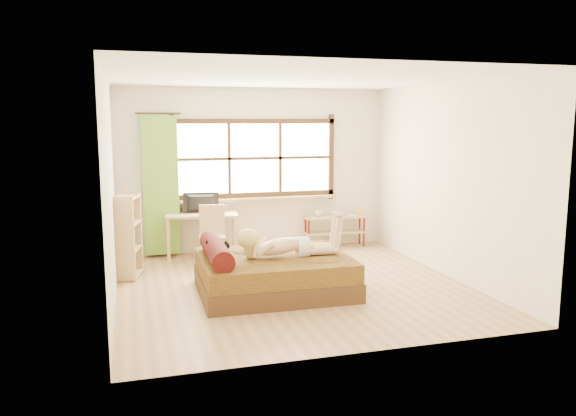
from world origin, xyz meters
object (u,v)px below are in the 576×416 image
object	(u,v)px
bed	(271,273)
chair	(212,231)
desk	(202,219)
bookshelf	(128,236)
kitten	(216,249)
pipe_shelf	(335,224)
woman	(287,234)

from	to	relation	value
bed	chair	size ratio (longest dim) A/B	2.16
desk	bookshelf	xyz separation A→B (m)	(-1.14, -0.90, -0.02)
bed	bookshelf	size ratio (longest dim) A/B	1.65
kitten	desk	size ratio (longest dim) A/B	0.24
desk	pipe_shelf	world-z (taller)	desk
kitten	desk	bearing A→B (deg)	88.66
desk	kitten	bearing A→B (deg)	-83.97
kitten	bookshelf	bearing A→B (deg)	134.14
desk	bookshelf	bearing A→B (deg)	-133.32
kitten	pipe_shelf	distance (m)	3.23
bed	pipe_shelf	world-z (taller)	bed
desk	pipe_shelf	size ratio (longest dim) A/B	1.09
kitten	pipe_shelf	size ratio (longest dim) A/B	0.26
kitten	pipe_shelf	world-z (taller)	kitten
pipe_shelf	chair	bearing A→B (deg)	-164.82
bed	chair	distance (m)	1.84
kitten	bed	bearing A→B (deg)	-7.44
bed	pipe_shelf	size ratio (longest dim) A/B	1.74
chair	pipe_shelf	xyz separation A→B (m)	(2.21, 0.49, -0.09)
bed	pipe_shelf	bearing A→B (deg)	53.41
woman	desk	size ratio (longest dim) A/B	1.11
kitten	bookshelf	distance (m)	1.55
bookshelf	chair	bearing A→B (deg)	36.16
kitten	chair	world-z (taller)	chair
woman	desk	distance (m)	2.32
woman	kitten	size ratio (longest dim) A/B	4.67
woman	chair	xyz separation A→B (m)	(-0.68, 1.81, -0.26)
desk	chair	xyz separation A→B (m)	(0.11, -0.37, -0.12)
desk	woman	bearing A→B (deg)	-61.80
bed	chair	xyz separation A→B (m)	(-0.48, 1.76, 0.24)
kitten	pipe_shelf	bearing A→B (deg)	42.79
kitten	chair	bearing A→B (deg)	84.32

